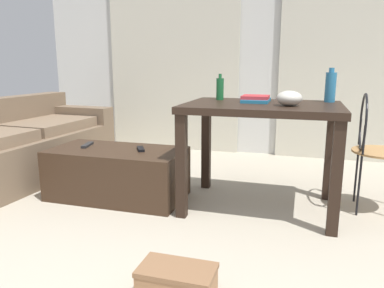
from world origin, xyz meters
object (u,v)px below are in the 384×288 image
bottle_far (330,87)px  tv_remote_primary (87,145)px  shoebox (177,283)px  book_stack (256,99)px  coffee_table (118,173)px  couch (11,149)px  bowl (289,98)px  bottle_near (220,89)px  craft_table (262,121)px  tv_remote_secondary (141,149)px  wire_chair (373,140)px

bottle_far → tv_remote_primary: bottle_far is taller
shoebox → book_stack: bearing=83.4°
coffee_table → bottle_far: bottle_far is taller
couch → bowl: bearing=-2.6°
bowl → book_stack: bearing=140.7°
couch → bottle_near: size_ratio=10.48×
craft_table → tv_remote_secondary: craft_table is taller
wire_chair → bottle_far: 0.49m
bottle_far → shoebox: (-0.69, -1.52, -0.82)m
craft_table → bottle_far: (0.47, 0.26, 0.24)m
craft_table → bottle_near: bearing=150.9°
bottle_far → tv_remote_primary: size_ratio=1.35×
bottle_far → shoebox: bottle_far is taller
bowl → tv_remote_primary: bowl is taller
bottle_far → craft_table: bearing=-150.8°
coffee_table → tv_remote_secondary: 0.29m
bottle_far → tv_remote_primary: bearing=-169.9°
wire_chair → bowl: bearing=-154.9°
bowl → tv_remote_secondary: bearing=179.7°
bottle_near → bottle_far: bottle_far is taller
shoebox → tv_remote_primary: bearing=135.2°
tv_remote_primary → bottle_far: bearing=-1.9°
couch → bottle_far: (2.76, 0.24, 0.60)m
wire_chair → bowl: (-0.59, -0.28, 0.31)m
couch → tv_remote_primary: size_ratio=11.45×
couch → tv_remote_primary: bearing=-6.4°
bowl → bottle_near: bearing=152.2°
couch → craft_table: 2.33m
wire_chair → bottle_far: (-0.31, 0.07, 0.37)m
couch → bowl: size_ratio=12.27×
craft_table → tv_remote_secondary: (-0.93, -0.08, -0.25)m
shoebox → craft_table: bearing=80.0°
bowl → shoebox: bowl is taller
wire_chair → bottle_far: size_ratio=3.44×
wire_chair → bottle_near: bottle_near is taller
coffee_table → craft_table: (1.13, 0.11, 0.46)m
craft_table → bottle_near: (-0.36, 0.20, 0.21)m
couch → bottle_near: bearing=5.1°
craft_table → wire_chair: bearing=13.6°
couch → bottle_far: 2.84m
wire_chair → bottle_near: 1.19m
coffee_table → craft_table: 1.23m
wire_chair → craft_table: bearing=-166.4°
couch → bowl: 2.55m
bottle_near → tv_remote_secondary: size_ratio=1.37×
craft_table → book_stack: (-0.06, 0.12, 0.15)m
bottle_far → bowl: (-0.28, -0.35, -0.06)m
coffee_table → shoebox: (0.91, -1.15, -0.12)m
bottle_near → bowl: size_ratio=1.17×
bottle_far → shoebox: size_ratio=0.72×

